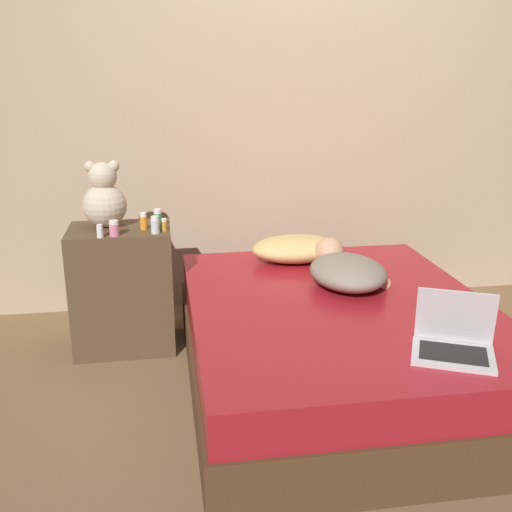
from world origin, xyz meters
The scene contains 14 objects.
ground_plane centered at (0.00, 0.00, 0.00)m, with size 12.00×12.00×0.00m, color brown.
wall_back centered at (0.00, 1.19, 1.30)m, with size 8.00×0.06×2.60m.
bed centered at (0.00, 0.00, 0.21)m, with size 1.45×1.83×0.43m.
nightstand centered at (-1.06, 0.59, 0.34)m, with size 0.54×0.40×0.69m.
pillow centered at (-0.06, 0.67, 0.51)m, with size 0.52×0.35×0.15m.
person_lying centered at (0.11, 0.26, 0.51)m, with size 0.41×0.65×0.17m.
laptop centered at (0.29, -0.60, 0.49)m, with size 0.38×0.35×0.25m.
teddy_bear centered at (-1.13, 0.64, 0.84)m, with size 0.23×0.23×0.36m.
bottle_clear centered at (-0.86, 0.46, 0.73)m, with size 0.04×0.04×0.09m.
bottle_white centered at (-1.14, 0.42, 0.72)m, with size 0.03×0.03×0.07m.
bottle_green centered at (-0.85, 0.58, 0.74)m, with size 0.04×0.04×0.10m.
bottle_orange centered at (-0.92, 0.55, 0.73)m, with size 0.04×0.04×0.09m.
bottle_pink centered at (-1.07, 0.44, 0.73)m, with size 0.05×0.05×0.08m.
bottle_amber centered at (-0.82, 0.50, 0.72)m, with size 0.03×0.03×0.07m.
Camera 1 is at (-0.82, -2.59, 1.51)m, focal length 42.00 mm.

